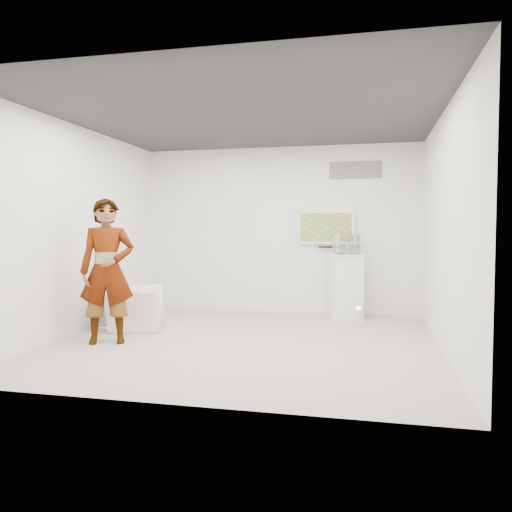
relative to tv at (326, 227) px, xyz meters
name	(u,v)px	position (x,y,z in m)	size (l,w,h in m)	color
room	(246,230)	(-0.85, -2.45, -0.05)	(5.01, 5.01, 3.00)	#AAA59C
tv	(326,227)	(0.00, 0.00, 0.00)	(1.00, 0.08, 0.60)	silver
logo_decal	(355,170)	(0.50, 0.04, 1.00)	(0.90, 0.02, 0.30)	slate
person	(107,271)	(-2.63, -2.93, -0.59)	(0.70, 0.46, 1.92)	silver
armchair	(133,308)	(-2.76, -1.95, -1.24)	(0.95, 0.83, 0.62)	silver
pedestal	(347,286)	(0.39, -0.32, -1.00)	(0.53, 0.53, 1.10)	white
floor_uplight	(358,317)	(0.60, -1.01, -1.40)	(0.19, 0.19, 0.29)	white
vitrine	(347,244)	(0.39, -0.32, -0.28)	(0.35, 0.35, 0.35)	white
console	(347,248)	(0.39, -0.32, -0.35)	(0.04, 0.14, 0.20)	white
wii_remote	(127,213)	(-2.46, -2.69, 0.18)	(0.03, 0.13, 0.03)	white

